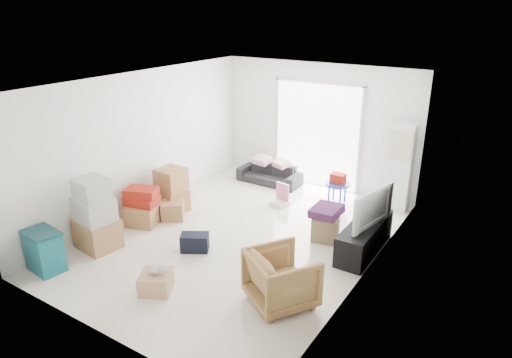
{
  "coord_description": "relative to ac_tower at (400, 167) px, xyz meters",
  "views": [
    {
      "loc": [
        4.07,
        -5.85,
        3.83
      ],
      "look_at": [
        0.2,
        0.2,
        1.06
      ],
      "focal_mm": 32.0,
      "sensor_mm": 36.0,
      "label": 1
    }
  ],
  "objects": [
    {
      "name": "loose_box",
      "position": [
        -3.45,
        -2.73,
        -0.71
      ],
      "size": [
        0.56,
        0.56,
        0.34
      ],
      "primitive_type": "cube",
      "rotation": [
        0.0,
        0.0,
        0.62
      ],
      "color": "#A8784C",
      "rests_on": "room_shell"
    },
    {
      "name": "box_stack_a",
      "position": [
        -3.75,
        -4.22,
        -0.32
      ],
      "size": [
        0.73,
        0.63,
        1.23
      ],
      "rotation": [
        0.0,
        0.0,
        -0.17
      ],
      "color": "#A8784C",
      "rests_on": "room_shell"
    },
    {
      "name": "room_shell",
      "position": [
        -1.95,
        -2.65,
        0.48
      ],
      "size": [
        4.98,
        6.48,
        3.18
      ],
      "color": "white",
      "rests_on": "ground"
    },
    {
      "name": "tv_console",
      "position": [
        0.05,
        -1.95,
        -0.62
      ],
      "size": [
        0.45,
        1.52,
        0.51
      ],
      "primitive_type": "cube",
      "color": "black",
      "rests_on": "room_shell"
    },
    {
      "name": "ac_tower",
      "position": [
        0.0,
        0.0,
        0.0
      ],
      "size": [
        0.45,
        0.3,
        1.75
      ],
      "primitive_type": "cube",
      "color": "silver",
      "rests_on": "room_shell"
    },
    {
      "name": "pillow_left",
      "position": [
        -3.04,
        -0.16,
        -0.25
      ],
      "size": [
        0.39,
        0.33,
        0.11
      ],
      "primitive_type": "cube",
      "rotation": [
        0.0,
        0.0,
        -0.16
      ],
      "color": "#C28D98",
      "rests_on": "sofa"
    },
    {
      "name": "box_stack_c",
      "position": [
        -3.72,
        -2.43,
        -0.46
      ],
      "size": [
        0.66,
        0.58,
        0.86
      ],
      "rotation": [
        0.0,
        0.0,
        -0.19
      ],
      "color": "#A8784C",
      "rests_on": "room_shell"
    },
    {
      "name": "ottoman",
      "position": [
        -0.66,
        -1.93,
        -0.66
      ],
      "size": [
        0.52,
        0.52,
        0.43
      ],
      "primitive_type": "cube",
      "rotation": [
        0.0,
        0.0,
        0.25
      ],
      "color": "olive",
      "rests_on": "room_shell"
    },
    {
      "name": "plush_bunny",
      "position": [
        -2.01,
        -4.62,
        -0.52
      ],
      "size": [
        0.3,
        0.17,
        0.15
      ],
      "rotation": [
        0.0,
        0.0,
        -0.25
      ],
      "color": "#B2ADA8",
      "rests_on": "wood_crate"
    },
    {
      "name": "blanket",
      "position": [
        -0.66,
        -1.93,
        -0.38
      ],
      "size": [
        0.5,
        0.5,
        0.14
      ],
      "primitive_type": "cube",
      "rotation": [
        0.0,
        0.0,
        -0.06
      ],
      "color": "#421D49",
      "rests_on": "ottoman"
    },
    {
      "name": "toy_walker",
      "position": [
        -2.03,
        -1.08,
        -0.75
      ],
      "size": [
        0.37,
        0.34,
        0.44
      ],
      "rotation": [
        0.0,
        0.0,
        -0.17
      ],
      "color": "silver",
      "rests_on": "room_shell"
    },
    {
      "name": "duffel_bag",
      "position": [
        -2.32,
        -3.44,
        -0.73
      ],
      "size": [
        0.53,
        0.47,
        0.29
      ],
      "primitive_type": "cube",
      "rotation": [
        0.0,
        0.0,
        0.54
      ],
      "color": "black",
      "rests_on": "room_shell"
    },
    {
      "name": "box_stack_b",
      "position": [
        -3.75,
        -3.19,
        -0.54
      ],
      "size": [
        0.68,
        0.68,
        0.71
      ],
      "rotation": [
        0.0,
        0.0,
        0.25
      ],
      "color": "#A8784C",
      "rests_on": "room_shell"
    },
    {
      "name": "sofa",
      "position": [
        -2.85,
        -0.15,
        -0.59
      ],
      "size": [
        1.47,
        0.43,
        0.57
      ],
      "primitive_type": "imported",
      "rotation": [
        0.0,
        0.0,
        0.0
      ],
      "color": "#232227",
      "rests_on": "room_shell"
    },
    {
      "name": "armchair",
      "position": [
        -0.41,
        -3.91,
        -0.45
      ],
      "size": [
        1.1,
        1.09,
        0.84
      ],
      "primitive_type": "imported",
      "rotation": [
        0.0,
        0.0,
        2.57
      ],
      "color": "#9F7D46",
      "rests_on": "room_shell"
    },
    {
      "name": "pillow_right",
      "position": [
        -2.56,
        -0.12,
        -0.24
      ],
      "size": [
        0.41,
        0.37,
        0.11
      ],
      "primitive_type": "cube",
      "rotation": [
        0.0,
        0.0,
        -0.39
      ],
      "color": "#C28D98",
      "rests_on": "sofa"
    },
    {
      "name": "wood_crate",
      "position": [
        -2.04,
        -4.63,
        -0.73
      ],
      "size": [
        0.58,
        0.58,
        0.28
      ],
      "primitive_type": "cube",
      "rotation": [
        0.0,
        0.0,
        0.51
      ],
      "color": "tan",
      "rests_on": "room_shell"
    },
    {
      "name": "sliding_door",
      "position": [
        -1.95,
        0.33,
        0.37
      ],
      "size": [
        2.1,
        0.04,
        2.33
      ],
      "color": "white",
      "rests_on": "room_shell"
    },
    {
      "name": "kids_table",
      "position": [
        -1.11,
        -0.36,
        -0.42
      ],
      "size": [
        0.5,
        0.5,
        0.63
      ],
      "rotation": [
        0.0,
        0.0,
        0.36
      ],
      "color": "#1933AE",
      "rests_on": "room_shell"
    },
    {
      "name": "television",
      "position": [
        0.05,
        -1.95,
        -0.3
      ],
      "size": [
        0.83,
        1.17,
        0.14
      ],
      "primitive_type": "imported",
      "rotation": [
        0.0,
        0.0,
        1.36
      ],
      "color": "black",
      "rests_on": "tv_console"
    },
    {
      "name": "storage_bins",
      "position": [
        -3.85,
        -5.13,
        -0.54
      ],
      "size": [
        0.61,
        0.46,
        0.66
      ],
      "rotation": [
        0.0,
        0.0,
        -0.11
      ],
      "color": "#0F5562",
      "rests_on": "room_shell"
    }
  ]
}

